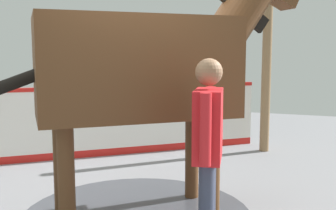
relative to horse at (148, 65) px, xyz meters
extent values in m
cube|color=gray|center=(-0.40, -0.05, -1.59)|extent=(16.00, 16.00, 0.02)
cube|color=white|center=(-1.78, 1.89, -1.02)|extent=(4.52, 3.84, 1.12)
cube|color=red|center=(-1.78, 1.89, -0.44)|extent=(4.53, 3.86, 0.06)
cube|color=red|center=(-1.78, 1.89, -1.52)|extent=(4.52, 3.85, 0.12)
cylinder|color=olive|center=(0.80, 3.28, -0.24)|extent=(0.16, 0.16, 2.68)
cube|color=brown|center=(-0.10, -0.09, -0.02)|extent=(2.16, 2.05, 1.01)
cylinder|color=brown|center=(0.29, 0.61, -1.05)|extent=(0.16, 0.16, 1.06)
cylinder|color=brown|center=(0.65, 0.19, -1.05)|extent=(0.16, 0.16, 1.06)
cylinder|color=brown|center=(-0.85, -0.36, -1.05)|extent=(0.16, 0.16, 1.06)
cylinder|color=brown|center=(-0.50, -0.78, -1.05)|extent=(0.16, 0.16, 1.06)
cylinder|color=brown|center=(0.78, 0.67, 0.52)|extent=(0.99, 0.94, 1.03)
cube|color=black|center=(0.78, 0.67, 0.67)|extent=(0.65, 0.56, 0.64)
cylinder|color=black|center=(-0.93, -0.79, -0.12)|extent=(0.61, 0.54, 0.35)
cylinder|color=#383D51|center=(0.85, -0.77, -1.00)|extent=(0.13, 0.13, 0.50)
cylinder|color=#383D51|center=(0.81, -0.56, -1.00)|extent=(0.13, 0.13, 0.50)
cube|color=red|center=(0.83, -0.67, -0.46)|extent=(0.31, 0.51, 0.59)
cylinder|color=red|center=(0.88, -0.95, -0.45)|extent=(0.09, 0.09, 0.56)
cylinder|color=red|center=(0.77, -0.38, -0.45)|extent=(0.09, 0.09, 0.56)
sphere|color=#936B4C|center=(0.83, -0.67, -0.03)|extent=(0.22, 0.22, 0.22)
camera|label=1|loc=(1.67, -3.85, 0.12)|focal=43.11mm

